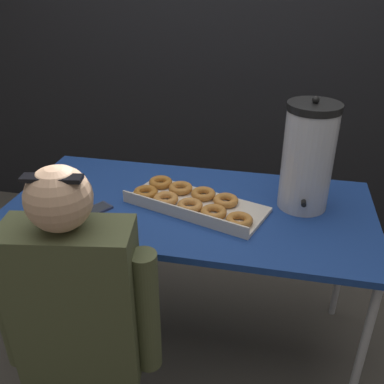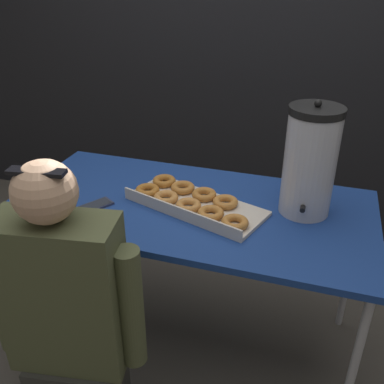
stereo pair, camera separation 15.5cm
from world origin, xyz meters
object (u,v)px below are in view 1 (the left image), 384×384
donut_box (193,202)px  coffee_urn (308,157)px  person_seated (82,336)px  cell_phone (93,211)px

donut_box → coffee_urn: coffee_urn is taller
coffee_urn → person_seated: size_ratio=0.39×
donut_box → cell_phone: donut_box is taller
coffee_urn → cell_phone: bearing=-164.2°
cell_phone → person_seated: bearing=-42.2°
coffee_urn → donut_box: bearing=-167.1°
coffee_urn → person_seated: bearing=-135.7°
coffee_urn → cell_phone: (-0.83, -0.23, -0.21)m
donut_box → cell_phone: 0.41m
cell_phone → person_seated: 0.51m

